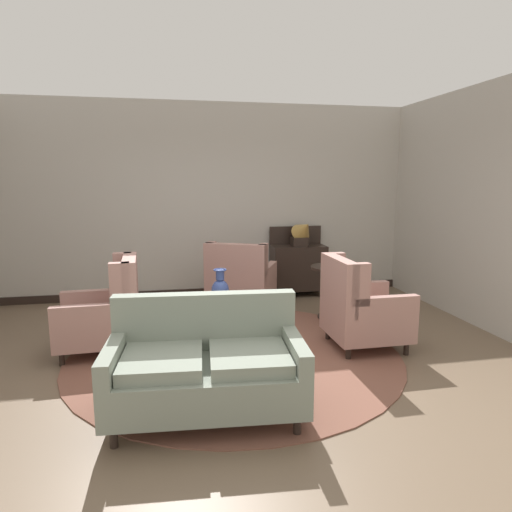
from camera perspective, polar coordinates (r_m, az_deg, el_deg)
The scene contains 14 objects.
ground at distance 4.67m, azimuth -2.09°, elevation -13.69°, with size 8.95×8.95×0.00m, color brown.
wall_back at distance 7.16m, azimuth -5.81°, elevation 6.93°, with size 6.55×0.08×3.02m, color #BCB7AD.
wall_right at distance 6.40m, azimuth 26.12°, elevation 5.67°, with size 0.08×4.04×3.02m, color #BCB7AD.
baseboard_back at distance 7.32m, azimuth -5.58°, elevation -4.52°, with size 6.39×0.03×0.12m, color black.
area_rug at distance 4.94m, azimuth -2.64°, elevation -12.26°, with size 3.52×3.52×0.01m, color brown.
coffee_table at distance 5.01m, azimuth -5.05°, elevation -6.94°, with size 0.87×0.87×0.52m.
porcelain_vase at distance 4.93m, azimuth -4.57°, elevation -4.11°, with size 0.19×0.19×0.38m.
settee at distance 3.66m, azimuth -6.34°, elevation -13.81°, with size 1.56×0.93×0.92m.
armchair_near_window at distance 5.11m, azimuth 13.07°, elevation -6.62°, with size 0.83×0.77×1.02m.
armchair_beside_settee at distance 6.37m, azimuth -1.97°, elevation -3.25°, with size 1.13×1.13×1.00m.
armchair_foreground_right at distance 5.12m, azimuth -18.40°, elevation -6.85°, with size 0.87×0.76×1.04m.
side_table at distance 6.08m, azimuth 9.70°, elevation -3.90°, with size 0.59×0.59×0.72m.
sideboard at distance 7.25m, azimuth 5.36°, elevation -1.32°, with size 0.86×0.43×1.10m.
gramophone at distance 7.09m, azimuth 5.99°, elevation 3.10°, with size 0.41×0.48×0.49m.
Camera 1 is at (-0.66, -4.23, 1.86)m, focal length 31.52 mm.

